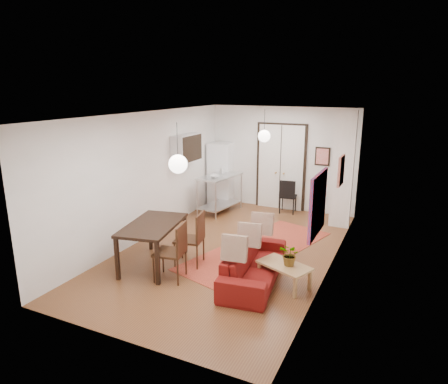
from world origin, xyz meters
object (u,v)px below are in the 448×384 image
at_px(kitchen_counter, 220,187).
at_px(black_side_chair, 289,192).
at_px(coffee_table, 284,267).
at_px(sofa, 254,264).
at_px(dining_table, 153,228).
at_px(fridge, 221,174).
at_px(dining_chair_near, 192,233).
at_px(dining_chair_far, 173,245).

bearing_deg(kitchen_counter, black_side_chair, 34.16).
distance_m(coffee_table, black_side_chair, 4.41).
bearing_deg(sofa, dining_table, 89.21).
xyz_separation_m(kitchen_counter, fridge, (-0.35, 0.77, 0.21)).
height_order(sofa, coffee_table, sofa).
height_order(coffee_table, dining_chair_near, dining_chair_near).
bearing_deg(dining_chair_near, kitchen_counter, -175.01).
relative_size(fridge, dining_chair_near, 1.70).
height_order(sofa, kitchen_counter, kitchen_counter).
relative_size(dining_table, dining_chair_far, 1.60).
height_order(fridge, dining_chair_near, fridge).
distance_m(dining_table, black_side_chair, 4.75).
relative_size(sofa, dining_table, 1.24).
distance_m(fridge, dining_table, 4.50).
xyz_separation_m(kitchen_counter, dining_chair_near, (0.95, -3.22, -0.08)).
height_order(coffee_table, dining_chair_far, dining_chair_far).
relative_size(coffee_table, kitchen_counter, 0.72).
relative_size(kitchen_counter, dining_chair_far, 1.35).
bearing_deg(fridge, sofa, -65.17).
xyz_separation_m(coffee_table, kitchen_counter, (-2.91, 3.39, 0.35)).
relative_size(coffee_table, fridge, 0.57).
bearing_deg(black_side_chair, dining_chair_far, 74.28).
height_order(sofa, fridge, fridge).
distance_m(kitchen_counter, dining_chair_near, 3.36).
bearing_deg(dining_chair_near, fridge, -173.42).
bearing_deg(sofa, fridge, 24.83).
height_order(dining_table, black_side_chair, black_side_chair).
bearing_deg(sofa, dining_chair_near, 73.68).
bearing_deg(sofa, kitchen_counter, 26.54).
bearing_deg(coffee_table, black_side_chair, 105.38).
distance_m(kitchen_counter, fridge, 0.87).
relative_size(sofa, black_side_chair, 2.23).
relative_size(dining_chair_near, dining_chair_far, 1.00).
height_order(coffee_table, kitchen_counter, kitchen_counter).
distance_m(kitchen_counter, dining_chair_far, 4.03).
height_order(sofa, dining_chair_near, dining_chair_near).
distance_m(sofa, dining_chair_far, 1.53).
height_order(fridge, dining_table, fridge).
bearing_deg(coffee_table, dining_chair_far, -164.84).
bearing_deg(black_side_chair, dining_table, 66.63).
xyz_separation_m(dining_chair_far, black_side_chair, (0.80, 4.77, -0.07)).
height_order(kitchen_counter, dining_table, kitchen_counter).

